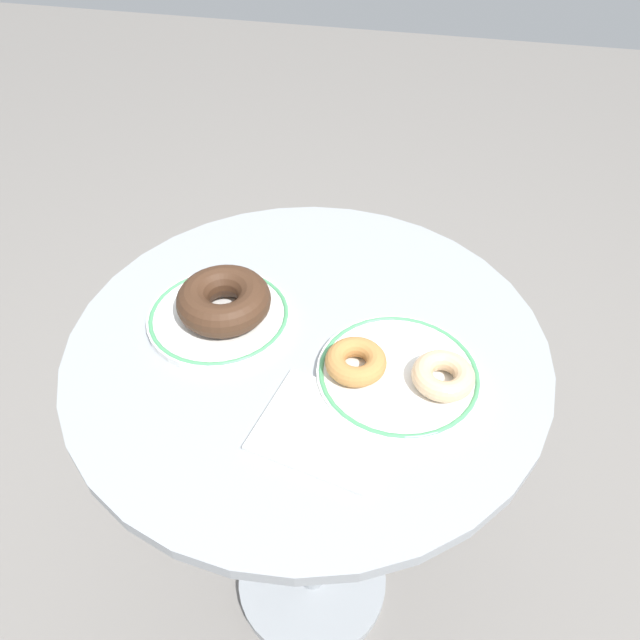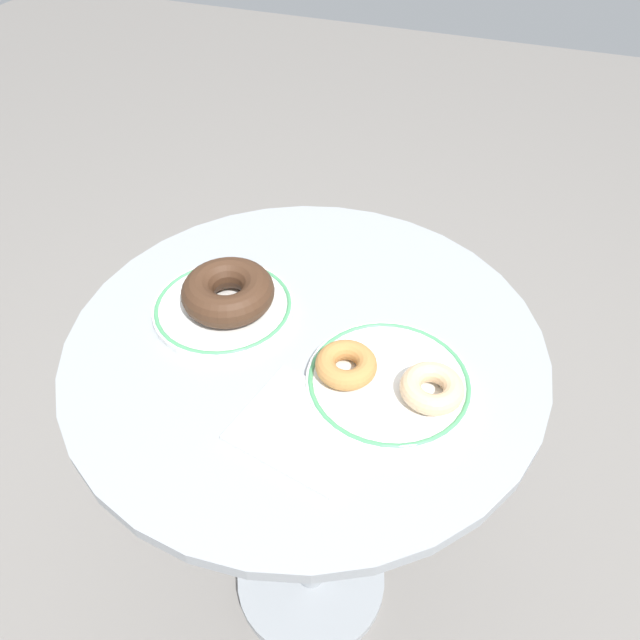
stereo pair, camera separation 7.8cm
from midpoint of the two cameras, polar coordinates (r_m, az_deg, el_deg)
The scene contains 8 objects.
ground_plane at distance 1.41m, azimuth -2.45°, elevation -23.85°, with size 7.00×7.00×0.02m, color gray.
cafe_table at distance 0.95m, azimuth -3.40°, elevation -11.64°, with size 0.62×0.62×0.74m.
plate_left at distance 0.81m, azimuth -12.29°, elevation 0.24°, with size 0.19×0.19×0.01m.
plate_right at distance 0.72m, azimuth 4.44°, elevation -5.29°, with size 0.20×0.20×0.01m.
donut_chocolate at distance 0.79m, azimuth -11.93°, elevation 1.72°, with size 0.12×0.12×0.04m, color #422819.
donut_glazed at distance 0.70m, azimuth 8.57°, elevation -5.42°, with size 0.07×0.07×0.02m, color #E0B789.
donut_old_fashioned at distance 0.71m, azimuth 0.31°, elevation -4.13°, with size 0.07×0.07×0.02m, color #BC7F42.
paper_napkin at distance 0.68m, azimuth -2.94°, elevation -10.35°, with size 0.14×0.12×0.01m, color white.
Camera 1 is at (0.13, -0.53, 1.29)m, focal length 33.62 mm.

